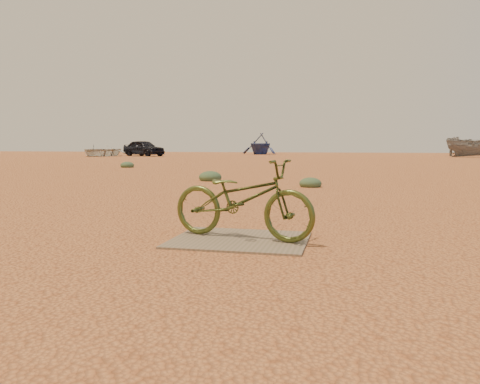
% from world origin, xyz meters
% --- Properties ---
extents(ground, '(120.00, 120.00, 0.00)m').
position_xyz_m(ground, '(0.00, 0.00, 0.00)').
color(ground, '#C77743').
rests_on(ground, ground).
extents(plywood_board, '(1.48, 1.21, 0.02)m').
position_xyz_m(plywood_board, '(0.47, -0.45, 0.01)').
color(plywood_board, '#7C6450').
rests_on(plywood_board, ground).
extents(bicycle, '(1.77, 0.93, 0.88)m').
position_xyz_m(bicycle, '(0.49, -0.41, 0.46)').
color(bicycle, '#434D1E').
rests_on(bicycle, plywood_board).
extents(car, '(4.75, 3.48, 1.50)m').
position_xyz_m(car, '(-17.20, 35.40, 0.75)').
color(car, black).
rests_on(car, ground).
extents(boat_near_left, '(3.79, 5.23, 1.07)m').
position_xyz_m(boat_near_left, '(-20.83, 33.83, 0.53)').
color(boat_near_left, silver).
rests_on(boat_near_left, ground).
extents(boat_far_left, '(4.87, 5.32, 2.37)m').
position_xyz_m(boat_far_left, '(-8.00, 45.64, 1.19)').
color(boat_far_left, navy).
rests_on(boat_far_left, ground).
extents(boat_mid_right, '(5.11, 3.39, 1.85)m').
position_xyz_m(boat_mid_right, '(12.08, 37.87, 0.93)').
color(boat_mid_right, slate).
rests_on(boat_mid_right, ground).
extents(kale_a, '(0.67, 0.67, 0.37)m').
position_xyz_m(kale_a, '(-2.37, 7.81, 0.00)').
color(kale_a, '#4E6544').
rests_on(kale_a, ground).
extents(kale_b, '(0.56, 0.56, 0.31)m').
position_xyz_m(kale_b, '(0.69, 6.41, 0.00)').
color(kale_b, '#4E6544').
rests_on(kale_b, ground).
extents(kale_c, '(0.64, 0.64, 0.35)m').
position_xyz_m(kale_c, '(-8.48, 14.66, 0.00)').
color(kale_c, '#4E6544').
rests_on(kale_c, ground).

